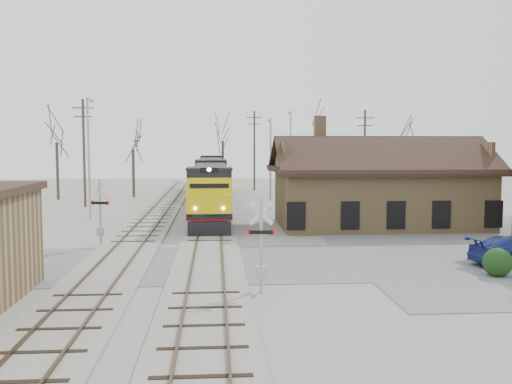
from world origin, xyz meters
TOP-DOWN VIEW (x-y plane):
  - ground at (0.00, 0.00)m, footprint 140.00×140.00m
  - road at (0.00, 0.00)m, footprint 60.00×9.00m
  - track_main at (0.00, 15.00)m, footprint 3.40×90.00m
  - track_siding at (-4.50, 15.00)m, footprint 3.40×90.00m
  - depot at (11.99, 12.00)m, footprint 15.20×9.31m
  - locomotive_lead at (0.00, 16.95)m, footprint 2.93×19.66m
  - locomotive_trailing at (0.00, 36.88)m, footprint 2.93×19.66m
  - crossbuck_near at (2.16, -5.71)m, footprint 1.07×0.28m
  - crossbuck_far at (-6.18, 5.07)m, footprint 1.10×0.34m
  - hedge_a at (12.83, -3.71)m, footprint 1.28×1.28m
  - streetlight_a at (-9.36, 17.29)m, footprint 0.25×2.04m
  - streetlight_b at (5.30, 22.86)m, footprint 0.25×2.04m
  - streetlight_c at (9.04, 37.49)m, footprint 0.25×2.04m
  - utility_pole_a at (-11.75, 26.21)m, footprint 2.00×0.24m
  - utility_pole_b at (5.31, 43.70)m, footprint 2.00×0.24m
  - utility_pole_c at (15.90, 30.66)m, footprint 2.00×0.24m
  - tree_a at (-16.19, 33.56)m, footprint 4.01×4.01m
  - tree_b at (-8.64, 36.00)m, footprint 3.48×3.48m
  - tree_c at (1.41, 47.21)m, footprint 4.15×4.15m
  - tree_d at (13.25, 41.15)m, footprint 4.68×4.68m
  - tree_e at (22.64, 36.86)m, footprint 3.59×3.59m

SIDE VIEW (x-z plane):
  - ground at x=0.00m, z-range 0.00..0.00m
  - road at x=0.00m, z-range 0.00..0.03m
  - track_main at x=0.00m, z-range -0.05..0.19m
  - track_siding at x=-4.50m, z-range -0.05..0.19m
  - hedge_a at x=12.83m, z-range 0.00..1.28m
  - crossbuck_near at x=2.16m, z-range -0.09..3.64m
  - crossbuck_far at x=-6.18m, z-range -0.11..3.77m
  - locomotive_trailing at x=0.00m, z-range 0.23..4.36m
  - locomotive_lead at x=0.00m, z-range 0.11..4.47m
  - depot at x=11.99m, z-range -1.54..6.36m
  - streetlight_b at x=5.30m, z-range 0.53..8.69m
  - utility_pole_c at x=15.90m, z-range 0.22..9.58m
  - utility_pole_b at x=5.31m, z-range 0.23..10.19m
  - utility_pole_a at x=-11.75m, z-range 0.23..10.21m
  - streetlight_a at x=-9.36m, z-range 0.54..9.97m
  - streetlight_c at x=9.04m, z-range 0.54..10.18m
  - tree_b at x=-8.64m, z-range 1.80..10.32m
  - tree_e at x=22.64m, z-range 1.86..10.66m
  - tree_a at x=-16.19m, z-range 2.08..11.90m
  - tree_c at x=1.41m, z-range 2.15..12.33m
  - tree_d at x=13.25m, z-range 2.43..13.90m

